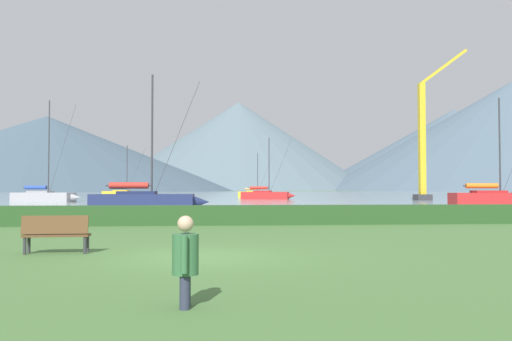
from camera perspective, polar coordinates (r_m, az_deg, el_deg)
The scene contains 15 objects.
ground_plane at distance 12.77m, azimuth -5.81°, elevation -9.21°, with size 1000.00×1000.00×0.00m, color #477038.
harbor_water at distance 149.68m, azimuth -5.04°, elevation -2.53°, with size 320.00×246.00×0.00m, color #8C9EA3.
hedge_line at distance 23.70m, azimuth -5.41°, elevation -4.80°, with size 80.00×1.20×0.86m, color #284C23.
sailboat_slip_0 at distance 95.96m, azimuth -13.99°, elevation -2.43°, with size 8.25×3.52×9.17m.
sailboat_slip_1 at distance 77.99m, azimuth 1.06°, elevation -2.63°, with size 8.09×4.08×9.06m.
sailboat_slip_6 at distance 67.11m, azimuth -21.79°, elevation -2.57°, with size 8.33×3.92×12.00m.
sailboat_slip_7 at distance 40.49m, azimuth -11.89°, elevation -3.16°, with size 8.75×2.77×10.17m.
sailboat_slip_8 at distance 101.82m, azimuth -0.06°, elevation -2.50°, with size 7.26×3.89×8.38m.
sailboat_slip_9 at distance 53.99m, azimuth 24.27°, elevation -2.70°, with size 8.94×3.37×10.05m.
park_bench_under_tree at distance 14.11m, azimuth -20.69°, elevation -6.24°, with size 1.60×0.52×0.95m.
person_seated_viewer at distance 7.35m, azimuth -7.60°, elevation -9.22°, with size 0.36×0.57×1.25m.
dock_crane at distance 75.12m, azimuth 17.57°, elevation 2.45°, with size 7.49×2.00×20.69m.
distant_hill_west_ridge at distance 337.05m, azimuth -21.59°, elevation 1.71°, with size 223.47×223.47×44.38m, color #425666.
distant_hill_east_ridge at distance 466.76m, azimuth 20.58°, elevation 2.10°, with size 242.12×242.12×66.73m, color #4C6070.
distant_hill_far_shoulder at distance 408.90m, azimuth -1.90°, elevation 2.63°, with size 207.60×207.60×68.09m, color slate.
Camera 1 is at (0.18, -12.67, 1.62)m, focal length 37.22 mm.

